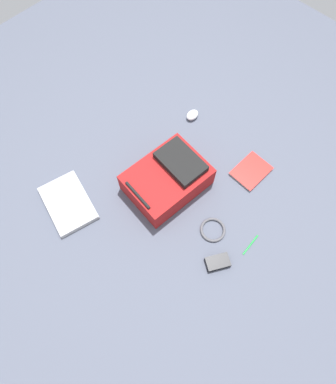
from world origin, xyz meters
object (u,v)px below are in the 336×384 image
Objects in this scene: backpack at (168,179)px; power_brick at (218,262)px; laptop at (68,203)px; pen_black at (251,245)px; computer_mouse at (192,115)px; book_red at (251,171)px; cable_coil at (213,230)px.

backpack is 0.54m from power_brick.
backpack reaches higher than laptop.
computer_mouse is at bearing -26.72° from pen_black.
laptop reaches higher than book_red.
backpack is at bearing -123.39° from laptop.
laptop reaches higher than cable_coil.
pen_black is at bearing -108.05° from power_brick.
cable_coil is at bearing -146.40° from laptop.
computer_mouse is 0.64× the size of pen_black.
laptop is at bearing 56.61° from backpack.
laptop is 0.96m from computer_mouse.
book_red is 1.59× the size of pen_black.
book_red is 2.50× the size of computer_mouse.
cable_coil is (-0.38, 0.03, -0.08)m from backpack.
power_brick is (-0.14, 0.12, 0.01)m from cable_coil.
computer_mouse is (0.53, -0.05, 0.01)m from book_red.
computer_mouse is at bearing -38.89° from cable_coil.
computer_mouse reaches higher than pen_black.
computer_mouse is 0.79m from cable_coil.
book_red reaches higher than pen_black.
pen_black is (-0.58, -0.06, -0.08)m from backpack.
backpack is at bearing 5.53° from pen_black.
cable_coil is at bearing 21.93° from pen_black.
power_brick is at bearing 138.95° from cable_coil.
power_brick is (-0.22, 0.56, 0.01)m from book_red.
power_brick is at bearing 71.95° from pen_black.
book_red is 0.46m from pen_black.
book_red is 1.56× the size of cable_coil.
laptop is 0.91m from power_brick.
backpack reaches higher than power_brick.
backpack is 5.27× the size of computer_mouse.
book_red is at bearing -79.81° from cable_coil.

